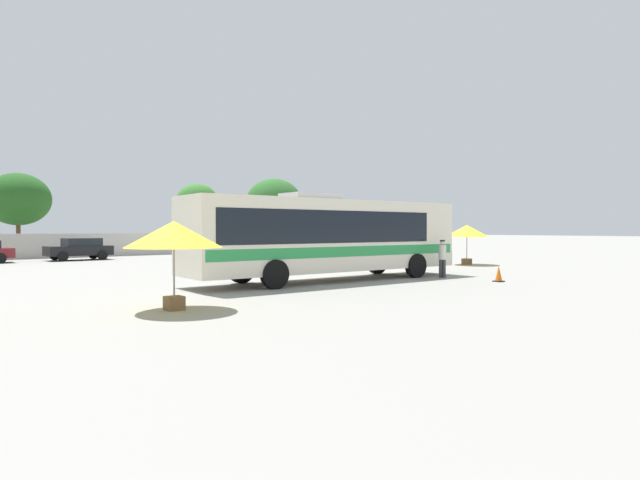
% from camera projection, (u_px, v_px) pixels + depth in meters
% --- Properties ---
extents(ground_plane, '(300.00, 300.00, 0.00)m').
position_uv_depth(ground_plane, '(207.00, 267.00, 29.13)').
color(ground_plane, gray).
extents(perimeter_wall, '(80.00, 0.30, 1.78)m').
position_uv_depth(perimeter_wall, '(110.00, 245.00, 40.79)').
color(perimeter_wall, beige).
rests_on(perimeter_wall, ground_plane).
extents(coach_bus_cream_green, '(12.46, 3.38, 3.51)m').
position_uv_depth(coach_bus_cream_green, '(326.00, 235.00, 21.40)').
color(coach_bus_cream_green, silver).
rests_on(coach_bus_cream_green, ground_plane).
extents(attendant_by_bus_door, '(0.45, 0.45, 1.64)m').
position_uv_depth(attendant_by_bus_door, '(442.00, 256.00, 22.86)').
color(attendant_by_bus_door, '#38383D').
rests_on(attendant_by_bus_door, ground_plane).
extents(vendor_umbrella_near_gate_yellow, '(2.58, 2.58, 2.34)m').
position_uv_depth(vendor_umbrella_near_gate_yellow, '(467.00, 231.00, 31.09)').
color(vendor_umbrella_near_gate_yellow, gray).
rests_on(vendor_umbrella_near_gate_yellow, ground_plane).
extents(vendor_umbrella_secondary_yellow, '(2.52, 2.52, 2.32)m').
position_uv_depth(vendor_umbrella_secondary_yellow, '(174.00, 235.00, 13.69)').
color(vendor_umbrella_secondary_yellow, gray).
rests_on(vendor_umbrella_secondary_yellow, ground_plane).
extents(parked_car_second_black, '(4.12, 2.08, 1.48)m').
position_uv_depth(parked_car_second_black, '(80.00, 248.00, 35.68)').
color(parked_car_second_black, black).
rests_on(parked_car_second_black, ground_plane).
extents(roadside_tree_midleft, '(4.79, 4.79, 6.46)m').
position_uv_depth(roadside_tree_midleft, '(18.00, 199.00, 40.97)').
color(roadside_tree_midleft, brown).
rests_on(roadside_tree_midleft, ground_plane).
extents(roadside_tree_midright, '(4.12, 4.12, 6.63)m').
position_uv_depth(roadside_tree_midright, '(197.00, 201.00, 52.88)').
color(roadside_tree_midright, brown).
rests_on(roadside_tree_midright, ground_plane).
extents(roadside_tree_right, '(5.66, 5.66, 7.22)m').
position_uv_depth(roadside_tree_right, '(274.00, 202.00, 53.67)').
color(roadside_tree_right, brown).
rests_on(roadside_tree_right, ground_plane).
extents(traffic_cone_on_apron, '(0.36, 0.36, 0.64)m').
position_uv_depth(traffic_cone_on_apron, '(499.00, 274.00, 21.07)').
color(traffic_cone_on_apron, black).
rests_on(traffic_cone_on_apron, ground_plane).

